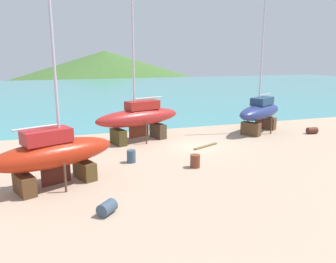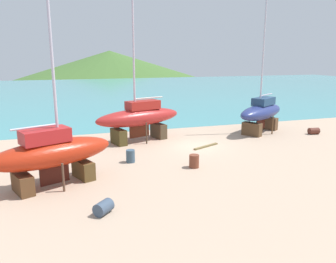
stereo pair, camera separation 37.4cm
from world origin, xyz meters
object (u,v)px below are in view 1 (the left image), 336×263
object	(u,v)px
sailboat_far_slipway	(139,117)
barrel_by_slipway	(54,146)
sailboat_mid_port	(260,112)
barrel_tipped_left	(312,130)
barrel_rust_mid	(107,208)
barrel_blue_faded	(131,156)
barrel_tipped_center	(195,161)
sailboat_large_starboard	(54,154)

from	to	relation	value
sailboat_far_slipway	barrel_by_slipway	xyz separation A→B (m)	(-6.79, -0.61, -1.69)
sailboat_mid_port	barrel_tipped_left	size ratio (longest dim) A/B	12.57
barrel_rust_mid	barrel_blue_faded	bearing A→B (deg)	69.45
sailboat_mid_port	sailboat_far_slipway	size ratio (longest dim) A/B	0.92
sailboat_far_slipway	barrel_blue_faded	distance (m)	5.96
barrel_tipped_center	barrel_blue_faded	xyz separation A→B (m)	(-3.65, 2.28, 0.00)
sailboat_mid_port	barrel_blue_faded	world-z (taller)	sailboat_mid_port
sailboat_large_starboard	barrel_rust_mid	bearing A→B (deg)	-85.89
barrel_tipped_center	barrel_by_slipway	bearing A→B (deg)	140.33
barrel_tipped_left	barrel_by_slipway	size ratio (longest dim) A/B	1.05
sailboat_mid_port	barrel_by_slipway	distance (m)	18.32
barrel_blue_faded	barrel_by_slipway	xyz separation A→B (m)	(-4.93, 4.83, -0.10)
barrel_blue_faded	barrel_tipped_left	distance (m)	17.81
sailboat_far_slipway	barrel_tipped_center	world-z (taller)	sailboat_far_slipway
barrel_blue_faded	barrel_tipped_left	world-z (taller)	barrel_blue_faded
barrel_blue_faded	sailboat_far_slipway	bearing A→B (deg)	71.06
barrel_rust_mid	barrel_by_slipway	world-z (taller)	barrel_by_slipway
barrel_tipped_left	barrel_tipped_center	bearing A→B (deg)	-158.91
sailboat_far_slipway	barrel_rust_mid	distance (m)	13.32
barrel_blue_faded	barrel_by_slipway	world-z (taller)	barrel_blue_faded
barrel_blue_faded	barrel_tipped_center	bearing A→B (deg)	-32.05
sailboat_far_slipway	barrel_tipped_center	size ratio (longest dim) A/B	15.12
sailboat_large_starboard	sailboat_mid_port	xyz separation A→B (m)	(18.09, 7.95, 0.07)
barrel_tipped_center	barrel_tipped_left	bearing A→B (deg)	21.09
sailboat_large_starboard	barrel_rust_mid	distance (m)	5.01
sailboat_large_starboard	sailboat_mid_port	size ratio (longest dim) A/B	0.97
sailboat_far_slipway	barrel_tipped_left	world-z (taller)	sailboat_far_slipway
sailboat_mid_port	barrel_tipped_center	size ratio (longest dim) A/B	13.96
sailboat_mid_port	barrel_rust_mid	size ratio (longest dim) A/B	13.78
barrel_tipped_center	barrel_tipped_left	xyz separation A→B (m)	(13.89, 5.36, -0.12)
sailboat_far_slipway	barrel_by_slipway	size ratio (longest dim) A/B	14.34
barrel_tipped_center	barrel_rust_mid	xyz separation A→B (m)	(-6.27, -4.71, -0.11)
sailboat_large_starboard	barrel_rust_mid	size ratio (longest dim) A/B	13.35
sailboat_far_slipway	barrel_tipped_center	distance (m)	8.08
barrel_by_slipway	sailboat_far_slipway	bearing A→B (deg)	5.11
sailboat_large_starboard	barrel_tipped_center	xyz separation A→B (m)	(8.42, 0.45, -1.41)
sailboat_mid_port	barrel_blue_faded	distance (m)	14.38
barrel_rust_mid	barrel_by_slipway	xyz separation A→B (m)	(-2.30, 11.82, 0.02)
barrel_by_slipway	sailboat_mid_port	bearing A→B (deg)	1.20
barrel_tipped_center	sailboat_mid_port	bearing A→B (deg)	37.77
sailboat_mid_port	barrel_blue_faded	size ratio (longest dim) A/B	13.81
barrel_tipped_center	barrel_rust_mid	bearing A→B (deg)	-143.09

